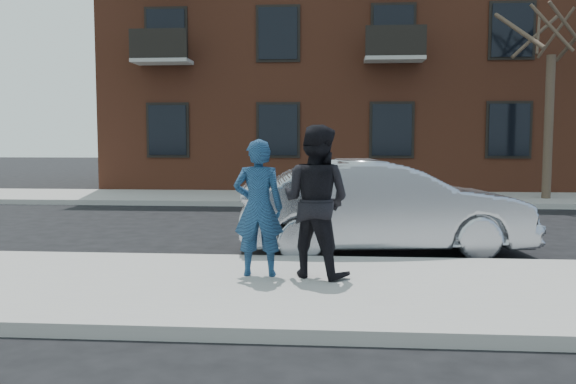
# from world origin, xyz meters

# --- Properties ---
(ground) EXTENTS (100.00, 100.00, 0.00)m
(ground) POSITION_xyz_m (0.00, 0.00, 0.00)
(ground) COLOR black
(ground) RESTS_ON ground
(near_sidewalk) EXTENTS (50.00, 3.50, 0.15)m
(near_sidewalk) POSITION_xyz_m (0.00, -0.25, 0.07)
(near_sidewalk) COLOR gray
(near_sidewalk) RESTS_ON ground
(near_curb) EXTENTS (50.00, 0.10, 0.15)m
(near_curb) POSITION_xyz_m (0.00, 1.55, 0.07)
(near_curb) COLOR #999691
(near_curb) RESTS_ON ground
(far_sidewalk) EXTENTS (50.00, 3.50, 0.15)m
(far_sidewalk) POSITION_xyz_m (0.00, 11.25, 0.07)
(far_sidewalk) COLOR gray
(far_sidewalk) RESTS_ON ground
(far_curb) EXTENTS (50.00, 0.10, 0.15)m
(far_curb) POSITION_xyz_m (0.00, 9.45, 0.07)
(far_curb) COLOR #999691
(far_curb) RESTS_ON ground
(apartment_building) EXTENTS (24.30, 10.30, 12.30)m
(apartment_building) POSITION_xyz_m (2.00, 18.00, 6.16)
(apartment_building) COLOR brown
(apartment_building) RESTS_ON ground
(street_tree) EXTENTS (3.60, 3.60, 6.80)m
(street_tree) POSITION_xyz_m (4.50, 11.00, 5.52)
(street_tree) COLOR #31281D
(street_tree) RESTS_ON far_sidewalk
(silver_sedan) EXTENTS (4.98, 2.31, 1.58)m
(silver_sedan) POSITION_xyz_m (-0.94, 2.63, 0.79)
(silver_sedan) COLOR #999BA3
(silver_sedan) RESTS_ON ground
(man_hoodie) EXTENTS (0.66, 0.50, 1.78)m
(man_hoodie) POSITION_xyz_m (-2.74, 0.23, 1.04)
(man_hoodie) COLOR navy
(man_hoodie) RESTS_ON near_sidewalk
(man_peacoat) EXTENTS (1.18, 1.08, 1.97)m
(man_peacoat) POSITION_xyz_m (-1.99, 0.25, 1.13)
(man_peacoat) COLOR black
(man_peacoat) RESTS_ON near_sidewalk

